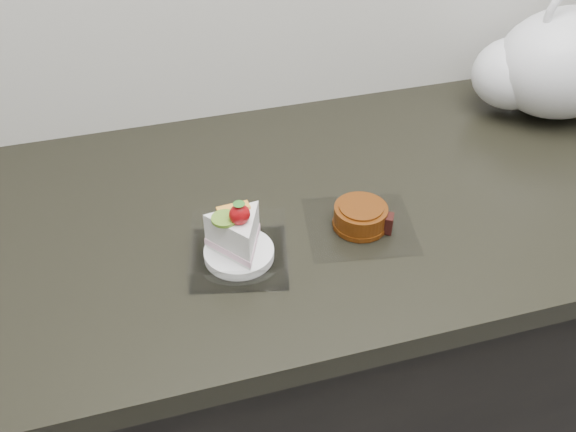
{
  "coord_description": "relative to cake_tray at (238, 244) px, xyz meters",
  "views": [
    {
      "loc": [
        -0.38,
        0.89,
        1.55
      ],
      "look_at": [
        -0.18,
        1.61,
        0.94
      ],
      "focal_mm": 40.0,
      "sensor_mm": 36.0,
      "label": 1
    }
  ],
  "objects": [
    {
      "name": "counter",
      "position": [
        0.26,
        0.11,
        -0.48
      ],
      "size": [
        2.04,
        0.64,
        0.9
      ],
      "color": "black",
      "rests_on": "ground"
    },
    {
      "name": "cake_tray",
      "position": [
        0.0,
        0.0,
        0.0
      ],
      "size": [
        0.17,
        0.17,
        0.11
      ],
      "rotation": [
        0.0,
        0.0,
        -0.22
      ],
      "color": "white",
      "rests_on": "counter"
    },
    {
      "name": "mooncake_wrap",
      "position": [
        0.2,
        0.02,
        -0.01
      ],
      "size": [
        0.19,
        0.18,
        0.04
      ],
      "rotation": [
        0.0,
        0.0,
        0.0
      ],
      "color": "white",
      "rests_on": "counter"
    },
    {
      "name": "plastic_bag",
      "position": [
        0.68,
        0.25,
        0.07
      ],
      "size": [
        0.33,
        0.25,
        0.26
      ],
      "rotation": [
        0.0,
        0.0,
        -0.11
      ],
      "color": "white",
      "rests_on": "counter"
    }
  ]
}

